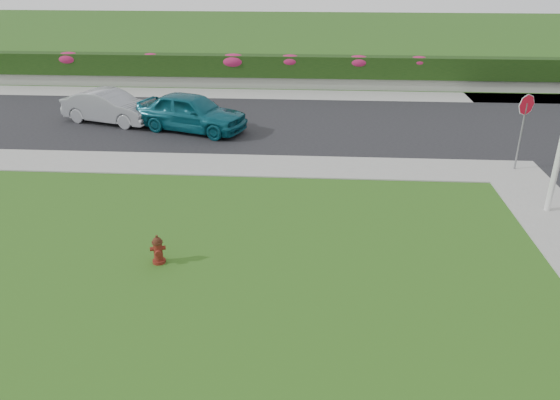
# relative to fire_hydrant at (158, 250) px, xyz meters

# --- Properties ---
(ground) EXTENTS (120.00, 120.00, 0.00)m
(ground) POSITION_rel_fire_hydrant_xyz_m (3.14, -2.59, -0.34)
(ground) COLOR black
(ground) RESTS_ON ground
(street_far) EXTENTS (26.00, 8.00, 0.04)m
(street_far) POSITION_rel_fire_hydrant_xyz_m (-1.86, 11.41, -0.32)
(street_far) COLOR black
(street_far) RESTS_ON ground
(sidewalk_far) EXTENTS (24.00, 2.00, 0.04)m
(sidewalk_far) POSITION_rel_fire_hydrant_xyz_m (-2.86, 6.41, -0.32)
(sidewalk_far) COLOR gray
(sidewalk_far) RESTS_ON ground
(curb_corner) EXTENTS (2.00, 2.00, 0.04)m
(curb_corner) POSITION_rel_fire_hydrant_xyz_m (10.14, 6.41, -0.32)
(curb_corner) COLOR gray
(curb_corner) RESTS_ON ground
(sidewalk_beyond) EXTENTS (34.00, 2.00, 0.04)m
(sidewalk_beyond) POSITION_rel_fire_hydrant_xyz_m (2.14, 16.41, -0.32)
(sidewalk_beyond) COLOR gray
(sidewalk_beyond) RESTS_ON ground
(retaining_wall) EXTENTS (34.00, 0.40, 0.60)m
(retaining_wall) POSITION_rel_fire_hydrant_xyz_m (2.14, 17.91, -0.04)
(retaining_wall) COLOR gray
(retaining_wall) RESTS_ON ground
(hedge) EXTENTS (32.00, 0.90, 1.10)m
(hedge) POSITION_rel_fire_hydrant_xyz_m (2.14, 18.01, 0.81)
(hedge) COLOR black
(hedge) RESTS_ON retaining_wall
(fire_hydrant) EXTENTS (0.37, 0.35, 0.72)m
(fire_hydrant) POSITION_rel_fire_hydrant_xyz_m (0.00, 0.00, 0.00)
(fire_hydrant) COLOR #4B0F0B
(fire_hydrant) RESTS_ON ground
(sedan_teal) EXTENTS (4.82, 3.16, 1.53)m
(sedan_teal) POSITION_rel_fire_hydrant_xyz_m (-1.36, 10.13, 0.46)
(sedan_teal) COLOR #0C4E5C
(sedan_teal) RESTS_ON street_far
(sedan_silver) EXTENTS (4.30, 2.59, 1.34)m
(sedan_silver) POSITION_rel_fire_hydrant_xyz_m (-5.03, 11.06, 0.37)
(sedan_silver) COLOR #94969A
(sedan_silver) RESTS_ON street_far
(stop_sign) EXTENTS (0.61, 0.37, 2.57)m
(stop_sign) POSITION_rel_fire_hydrant_xyz_m (10.26, 6.63, 1.57)
(stop_sign) COLOR slate
(stop_sign) RESTS_ON ground
(flower_clump_a) EXTENTS (1.38, 0.88, 0.69)m
(flower_clump_a) POSITION_rel_fire_hydrant_xyz_m (-9.59, 17.91, 1.09)
(flower_clump_a) COLOR #B01E52
(flower_clump_a) RESTS_ON hedge
(flower_clump_b) EXTENTS (1.06, 0.68, 0.53)m
(flower_clump_b) POSITION_rel_fire_hydrant_xyz_m (-5.16, 17.91, 1.15)
(flower_clump_b) COLOR #B01E52
(flower_clump_b) RESTS_ON hedge
(flower_clump_c) EXTENTS (1.48, 0.95, 0.74)m
(flower_clump_c) POSITION_rel_fire_hydrant_xyz_m (-0.77, 17.91, 1.07)
(flower_clump_c) COLOR #B01E52
(flower_clump_c) RESTS_ON hedge
(flower_clump_d) EXTENTS (1.27, 0.81, 0.63)m
(flower_clump_d) POSITION_rel_fire_hydrant_xyz_m (2.20, 17.91, 1.11)
(flower_clump_d) COLOR #B01E52
(flower_clump_d) RESTS_ON hedge
(flower_clump_e) EXTENTS (1.32, 0.85, 0.66)m
(flower_clump_e) POSITION_rel_fire_hydrant_xyz_m (5.74, 17.91, 1.10)
(flower_clump_e) COLOR #B01E52
(flower_clump_e) RESTS_ON hedge
(flower_clump_f) EXTENTS (1.15, 0.74, 0.58)m
(flower_clump_f) POSITION_rel_fire_hydrant_xyz_m (8.81, 17.91, 1.13)
(flower_clump_f) COLOR #B01E52
(flower_clump_f) RESTS_ON hedge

